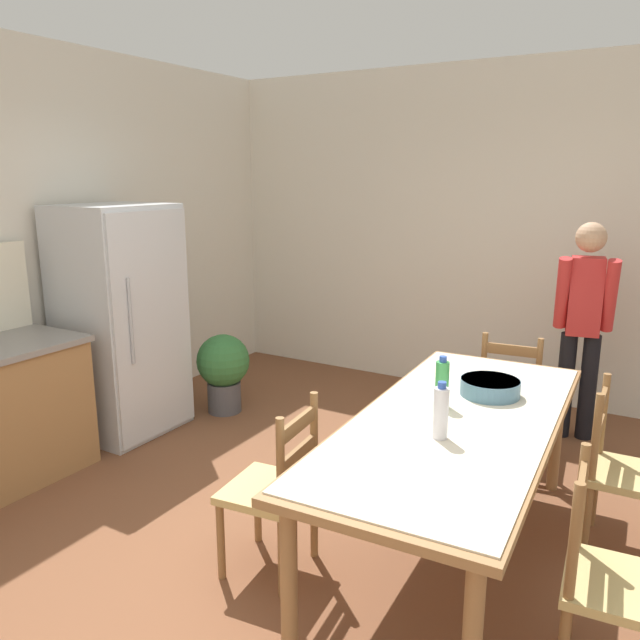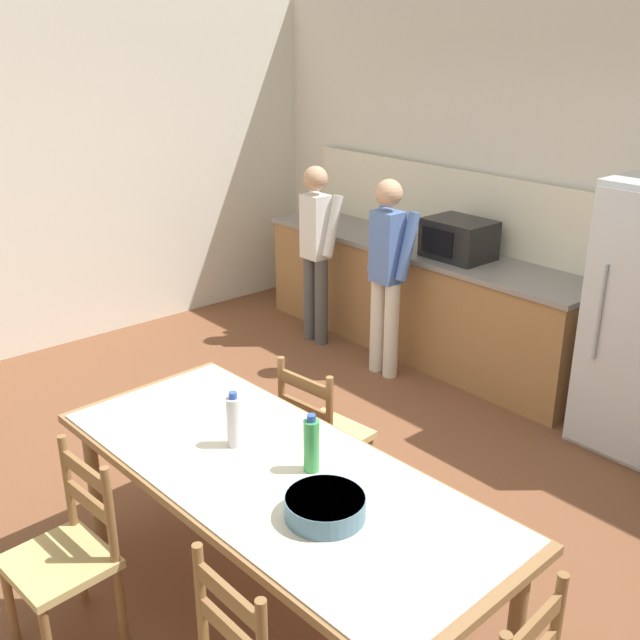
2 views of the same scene
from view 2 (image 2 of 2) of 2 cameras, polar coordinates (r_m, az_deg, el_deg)
name	(u,v)px [view 2 (image 2 of 2)]	position (r m, az deg, el deg)	size (l,w,h in m)	color
ground_plane	(296,509)	(4.43, -1.87, -14.21)	(8.32, 8.32, 0.00)	brown
wall_back	(581,196)	(5.76, 19.24, 8.94)	(6.52, 0.12, 2.90)	silver
wall_left	(41,177)	(6.58, -20.48, 10.20)	(0.12, 5.20, 2.90)	silver
kitchen_counter	(417,298)	(6.33, 7.44, 1.64)	(3.15, 0.66, 0.91)	#9E7042
counter_splashback	(447,205)	(6.34, 9.68, 8.66)	(3.11, 0.03, 0.60)	#EFE8CB
microwave	(459,239)	(5.88, 10.52, 6.10)	(0.50, 0.39, 0.30)	black
dining_table	(275,484)	(3.36, -3.47, -12.36)	(2.29, 1.03, 0.79)	olive
bottle_near_centre	(234,421)	(3.45, -6.57, -7.65)	(0.07, 0.07, 0.27)	silver
bottle_off_centre	(311,445)	(3.25, -0.66, -9.49)	(0.07, 0.07, 0.27)	green
serving_bowl	(325,506)	(3.01, 0.39, -13.95)	(0.32, 0.32, 0.09)	slate
chair_side_near_left	(67,556)	(3.57, -18.74, -16.69)	(0.45, 0.43, 0.91)	olive
chair_side_far_left	(322,435)	(4.25, 0.13, -8.78)	(0.46, 0.44, 0.91)	olive
person_at_sink	(316,246)	(6.33, -0.28, 5.67)	(0.38, 0.27, 1.53)	#4C4C4C
person_at_counter	(387,268)	(5.72, 5.13, 3.95)	(0.39, 0.27, 1.55)	silver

